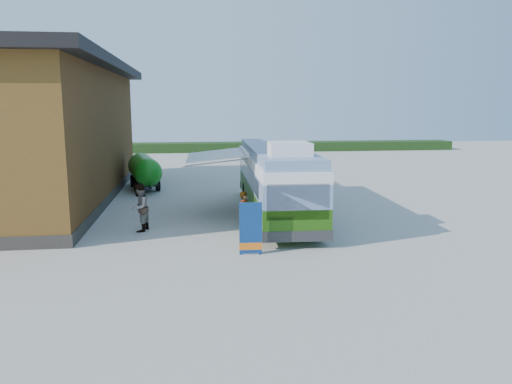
{
  "coord_description": "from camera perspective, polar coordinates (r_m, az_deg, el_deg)",
  "views": [
    {
      "loc": [
        -2.06,
        -18.24,
        5.13
      ],
      "look_at": [
        0.65,
        3.01,
        1.4
      ],
      "focal_mm": 35.0,
      "sensor_mm": 36.0,
      "label": 1
    }
  ],
  "objects": [
    {
      "name": "person_a",
      "position": [
        20.1,
        -1.28,
        -2.38
      ],
      "size": [
        0.68,
        0.75,
        1.73
      ],
      "primitive_type": "imported",
      "rotation": [
        0.0,
        0.0,
        1.03
      ],
      "color": "#999999",
      "rests_on": "ground"
    },
    {
      "name": "slurry_tanker",
      "position": [
        31.74,
        -12.64,
        2.51
      ],
      "size": [
        2.41,
        5.51,
        2.07
      ],
      "rotation": [
        0.0,
        0.0,
        0.21
      ],
      "color": "#178118",
      "rests_on": "ground"
    },
    {
      "name": "person_b",
      "position": [
        20.99,
        -13.18,
        -1.75
      ],
      "size": [
        0.99,
        1.14,
        1.99
      ],
      "primitive_type": "imported",
      "rotation": [
        0.0,
        0.0,
        -1.86
      ],
      "color": "#999999",
      "rests_on": "ground"
    },
    {
      "name": "bus",
      "position": [
        23.46,
        2.24,
        1.64
      ],
      "size": [
        2.91,
        12.15,
        3.71
      ],
      "rotation": [
        0.0,
        0.0,
        -0.03
      ],
      "color": "#326E12",
      "rests_on": "ground"
    },
    {
      "name": "hedge",
      "position": [
        57.32,
        2.86,
        5.23
      ],
      "size": [
        40.0,
        3.0,
        1.0
      ],
      "primitive_type": "cube",
      "color": "#264419",
      "rests_on": "ground"
    },
    {
      "name": "barn",
      "position": [
        29.51,
        -24.03,
        6.04
      ],
      "size": [
        9.6,
        21.2,
        7.5
      ],
      "color": "brown",
      "rests_on": "ground"
    },
    {
      "name": "awning",
      "position": [
        23.46,
        -4.13,
        3.9
      ],
      "size": [
        2.88,
        4.53,
        0.53
      ],
      "rotation": [
        0.0,
        0.0,
        -0.03
      ],
      "color": "white",
      "rests_on": "ground"
    },
    {
      "name": "banner",
      "position": [
        17.31,
        -0.61,
        -4.75
      ],
      "size": [
        0.81,
        0.2,
        1.85
      ],
      "rotation": [
        0.0,
        0.0,
        -0.03
      ],
      "color": "navy",
      "rests_on": "ground"
    },
    {
      "name": "picnic_table",
      "position": [
        22.2,
        0.15,
        -2.04
      ],
      "size": [
        1.35,
        1.22,
        0.73
      ],
      "rotation": [
        0.0,
        0.0,
        0.06
      ],
      "color": "tan",
      "rests_on": "ground"
    },
    {
      "name": "ground",
      "position": [
        19.06,
        -0.81,
        -5.74
      ],
      "size": [
        100.0,
        100.0,
        0.0
      ],
      "primitive_type": "plane",
      "color": "#BCB7AD",
      "rests_on": "ground"
    }
  ]
}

